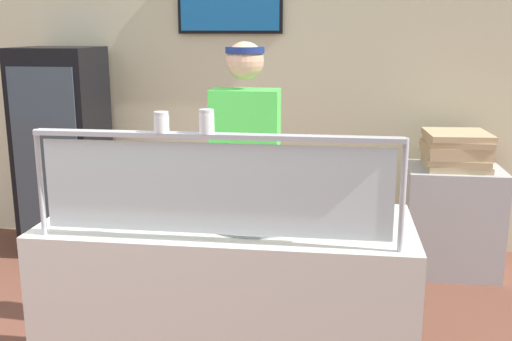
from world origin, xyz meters
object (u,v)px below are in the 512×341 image
pizza_server (258,215)px  pizza_box_stack (456,150)px  worker_figure (246,176)px  pepper_flake_shaker (207,123)px  drink_fridge (63,151)px  pizza_tray (255,218)px  parmesan_shaker (161,123)px

pizza_server → pizza_box_stack: (1.23, 1.91, -0.04)m
worker_figure → pizza_box_stack: bearing=41.8°
pepper_flake_shaker → drink_fridge: 2.87m
pizza_server → pizza_box_stack: 2.27m
pizza_tray → drink_fridge: (-1.86, 1.93, -0.12)m
pizza_tray → worker_figure: bearing=102.1°
pizza_server → worker_figure: 0.69m
worker_figure → pepper_flake_shaker: bearing=-90.8°
pizza_server → parmesan_shaker: 0.65m
pizza_server → pepper_flake_shaker: (-0.17, -0.28, 0.47)m
parmesan_shaker → pizza_server: bearing=37.8°
pizza_server → drink_fridge: bearing=139.1°
pizza_server → drink_fridge: (-1.88, 1.95, -0.15)m
pepper_flake_shaker → pizza_box_stack: bearing=57.4°
pizza_server → pepper_flake_shaker: 0.57m
pepper_flake_shaker → worker_figure: bearing=89.2°
parmesan_shaker → pepper_flake_shaker: bearing=0.0°
pepper_flake_shaker → pizza_server: bearing=58.3°
worker_figure → pizza_server: bearing=-76.7°
pepper_flake_shaker → pizza_box_stack: (1.40, 2.19, -0.51)m
pizza_server → parmesan_shaker: size_ratio=3.32×
pizza_tray → worker_figure: 0.66m
pizza_server → pizza_tray: bearing=139.3°
parmesan_shaker → pepper_flake_shaker: size_ratio=0.87×
pizza_box_stack → worker_figure: bearing=-138.2°
worker_figure → parmesan_shaker: bearing=-102.0°
pizza_server → drink_fridge: drink_fridge is taller
drink_fridge → pizza_tray: bearing=-46.2°
worker_figure → pizza_box_stack: size_ratio=3.66×
pizza_tray → parmesan_shaker: size_ratio=5.67×
pizza_tray → pizza_server: pizza_server is taller
pizza_tray → worker_figure: size_ratio=0.27×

